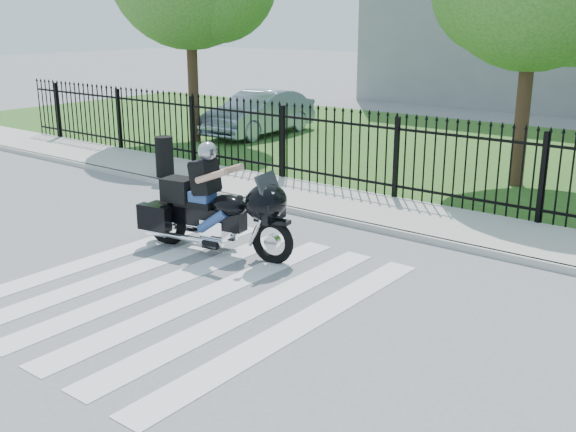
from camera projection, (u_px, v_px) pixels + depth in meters
The scene contains 9 objects.
ground at pixel (187, 288), 9.69m from camera, with size 120.00×120.00×0.00m, color slate.
crosswalk at pixel (187, 288), 9.69m from camera, with size 5.00×5.50×0.01m, color silver, non-canonical shape.
sidewalk at pixel (369, 209), 13.45m from camera, with size 40.00×2.00×0.12m, color #ADAAA3.
curb at pixel (342, 221), 12.69m from camera, with size 40.00×0.12×0.12m, color #ADAAA3.
grass_strip at pixel (501, 157), 18.75m from camera, with size 40.00×12.00×0.02m, color #2A501B.
iron_fence at pixel (396, 160), 13.96m from camera, with size 26.00×0.04×1.80m.
motorcycle_rider at pixel (212, 207), 11.00m from camera, with size 2.83×1.23×1.89m.
parked_car at pixel (259, 113), 21.99m from camera, with size 1.52×4.35×1.43m, color #8F9DB5.
litter_bin at pixel (164, 157), 15.85m from camera, with size 0.42×0.42×0.95m, color black.
Camera 1 is at (6.69, -6.18, 3.75)m, focal length 42.00 mm.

